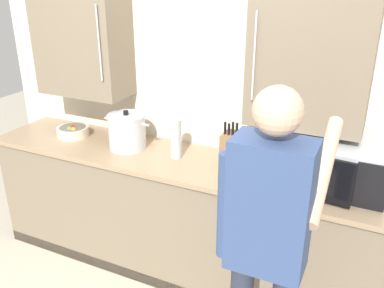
% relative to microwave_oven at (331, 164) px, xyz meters
% --- Properties ---
extents(back_wall_tiled, '(3.32, 0.44, 2.61)m').
position_rel_microwave_oven_xyz_m(back_wall_tiled, '(-1.01, 0.25, 0.35)').
color(back_wall_tiled, beige).
rests_on(back_wall_tiled, ground_plane).
extents(counter_unit, '(2.87, 0.60, 0.92)m').
position_rel_microwave_oven_xyz_m(counter_unit, '(-1.01, -0.03, -0.61)').
color(counter_unit, '#756651').
rests_on(counter_unit, ground_plane).
extents(microwave_oven, '(0.58, 0.45, 0.29)m').
position_rel_microwave_oven_xyz_m(microwave_oven, '(0.00, 0.00, 0.00)').
color(microwave_oven, '#B7BABF').
rests_on(microwave_oven, counter_unit).
extents(fruit_bowl, '(0.25, 0.25, 0.09)m').
position_rel_microwave_oven_xyz_m(fruit_bowl, '(-1.92, -0.00, -0.10)').
color(fruit_bowl, beige).
rests_on(fruit_bowl, counter_unit).
extents(stock_pot, '(0.37, 0.27, 0.28)m').
position_rel_microwave_oven_xyz_m(stock_pot, '(-1.41, -0.02, -0.02)').
color(stock_pot, '#B7BABF').
rests_on(stock_pot, counter_unit).
extents(knife_block, '(0.11, 0.15, 0.34)m').
position_rel_microwave_oven_xyz_m(knife_block, '(-0.60, -0.05, -0.01)').
color(knife_block, brown).
rests_on(knife_block, counter_unit).
extents(thermos_flask, '(0.08, 0.08, 0.28)m').
position_rel_microwave_oven_xyz_m(thermos_flask, '(-1.02, -0.02, -0.00)').
color(thermos_flask, '#B7BABF').
rests_on(thermos_flask, counter_unit).
extents(person_figure, '(0.44, 0.62, 1.73)m').
position_rel_microwave_oven_xyz_m(person_figure, '(-0.14, -0.83, -0.03)').
color(person_figure, '#282D3D').
rests_on(person_figure, ground_plane).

